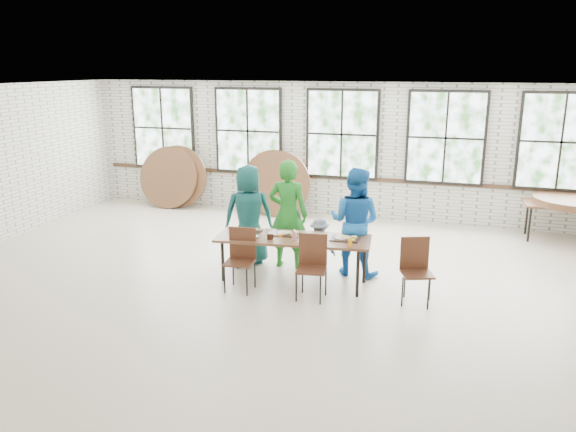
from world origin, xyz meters
name	(u,v)px	position (x,y,z in m)	size (l,w,h in m)	color
room	(342,136)	(0.00, 4.44, 1.83)	(12.00, 12.00, 12.00)	beige
dining_table	(293,240)	(0.12, 0.31, 0.69)	(2.47, 1.04, 0.74)	brown
chair_near_left	(241,254)	(-0.57, -0.18, 0.56)	(0.45, 0.44, 0.95)	#4D2919
chair_near_right	(312,261)	(0.55, -0.17, 0.56)	(0.47, 0.46, 0.95)	#4D2919
chair_spare	(416,264)	(2.02, 0.11, 0.56)	(0.53, 0.52, 0.95)	#4D2919
adult_teal	(249,215)	(-0.87, 0.96, 0.86)	(0.84, 0.55, 1.72)	#164C53
adult_green	(288,214)	(-0.17, 0.96, 0.93)	(0.68, 0.44, 1.85)	#217C23
toddler	(319,244)	(0.38, 0.96, 0.45)	(0.58, 0.33, 0.89)	#112136
adult_blue	(355,222)	(0.96, 0.96, 0.89)	(0.86, 0.67, 1.78)	blue
storage_table	(573,207)	(4.69, 3.95, 0.69)	(1.83, 0.82, 0.74)	brown
tabletop_clutter	(297,237)	(0.18, 0.27, 0.77)	(2.04, 0.64, 0.11)	black
round_tops_stacked	(574,201)	(4.69, 3.95, 0.80)	(1.50, 1.50, 0.13)	brown
round_tops_leaning	(223,180)	(-2.75, 4.15, 0.73)	(4.28, 0.45, 1.49)	brown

